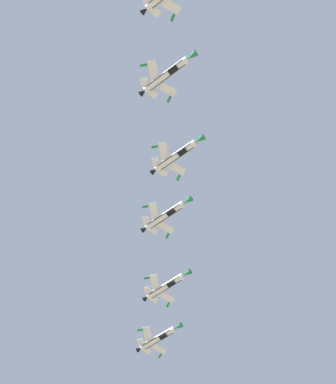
{
  "coord_description": "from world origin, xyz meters",
  "views": [
    {
      "loc": [
        4.64,
        -7.41,
        1.57
      ],
      "look_at": [
        -14.86,
        94.65,
        147.04
      ],
      "focal_mm": 69.09,
      "sensor_mm": 36.0,
      "label": 1
    }
  ],
  "objects_px": {
    "fighter_jet_left_outer": "(166,215)",
    "fighter_jet_right_outer": "(166,286)",
    "fighter_jet_trail_slot": "(159,338)",
    "fighter_jet_left_wing": "(167,74)",
    "fighter_jet_right_wing": "(177,155)"
  },
  "relations": [
    {
      "from": "fighter_jet_right_outer",
      "to": "fighter_jet_trail_slot",
      "type": "relative_size",
      "value": 1.0
    },
    {
      "from": "fighter_jet_right_wing",
      "to": "fighter_jet_left_outer",
      "type": "bearing_deg",
      "value": -132.11
    },
    {
      "from": "fighter_jet_left_wing",
      "to": "fighter_jet_trail_slot",
      "type": "distance_m",
      "value": 78.86
    },
    {
      "from": "fighter_jet_left_wing",
      "to": "fighter_jet_right_outer",
      "type": "xyz_separation_m",
      "value": [
        -11.6,
        59.3,
        -2.95
      ]
    },
    {
      "from": "fighter_jet_trail_slot",
      "to": "fighter_jet_right_outer",
      "type": "bearing_deg",
      "value": 46.16
    },
    {
      "from": "fighter_jet_left_wing",
      "to": "fighter_jet_right_outer",
      "type": "bearing_deg",
      "value": -140.36
    },
    {
      "from": "fighter_jet_left_wing",
      "to": "fighter_jet_right_outer",
      "type": "distance_m",
      "value": 60.5
    },
    {
      "from": "fighter_jet_right_wing",
      "to": "fighter_jet_right_outer",
      "type": "distance_m",
      "value": 39.26
    },
    {
      "from": "fighter_jet_left_wing",
      "to": "fighter_jet_trail_slot",
      "type": "xyz_separation_m",
      "value": [
        -17.17,
        76.84,
        -4.37
      ]
    },
    {
      "from": "fighter_jet_left_wing",
      "to": "fighter_jet_right_wing",
      "type": "bearing_deg",
      "value": -146.61
    },
    {
      "from": "fighter_jet_left_wing",
      "to": "fighter_jet_right_outer",
      "type": "relative_size",
      "value": 1.0
    },
    {
      "from": "fighter_jet_left_outer",
      "to": "fighter_jet_trail_slot",
      "type": "bearing_deg",
      "value": -137.64
    },
    {
      "from": "fighter_jet_right_wing",
      "to": "fighter_jet_left_wing",
      "type": "bearing_deg",
      "value": 33.39
    },
    {
      "from": "fighter_jet_right_wing",
      "to": "fighter_jet_right_outer",
      "type": "xyz_separation_m",
      "value": [
        -9.8,
        37.89,
        -3.15
      ]
    },
    {
      "from": "fighter_jet_left_outer",
      "to": "fighter_jet_right_outer",
      "type": "xyz_separation_m",
      "value": [
        -3.98,
        21.31,
        -2.54
      ]
    }
  ]
}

